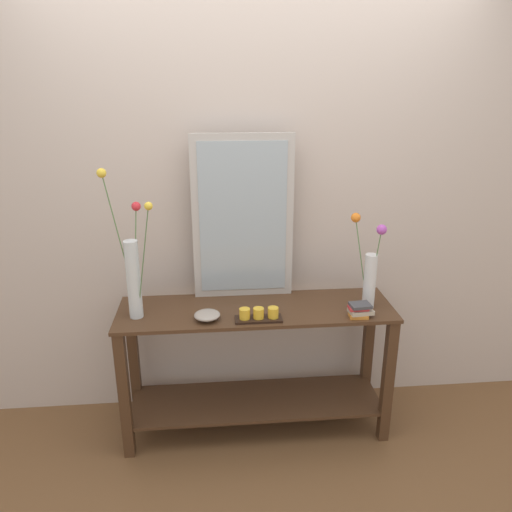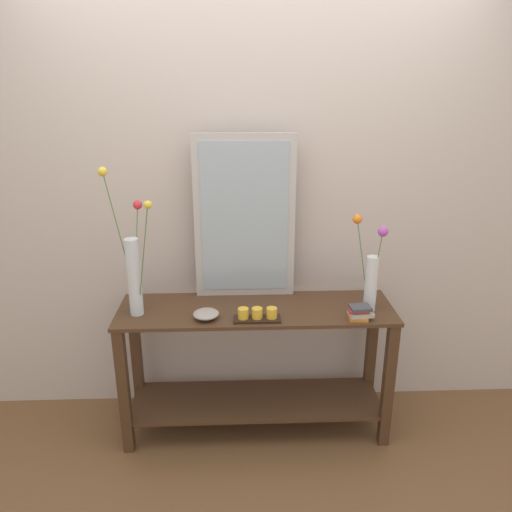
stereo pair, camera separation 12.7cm
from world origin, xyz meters
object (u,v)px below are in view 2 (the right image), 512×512
Objects in this scene: candle_tray at (257,315)px; book_stack at (360,312)px; console_table at (256,357)px; vase_right at (371,274)px; decorative_bowl at (206,314)px; mirror_leaning at (245,218)px; tall_vase_left at (134,268)px.

book_stack reaches higher than candle_tray.
vase_right is at bearing -3.65° from console_table.
console_table is 11.08× the size of decorative_bowl.
console_table is 11.53× the size of book_stack.
book_stack is at bearing -1.01° from candle_tray.
decorative_bowl reaches higher than console_table.
mirror_leaning is 1.16× the size of tall_vase_left.
vase_right is 2.11× the size of candle_tray.
console_table is at bearing 176.35° from vase_right.
tall_vase_left is (-0.64, -0.05, 0.57)m from console_table.
book_stack is (0.59, -0.34, -0.42)m from mirror_leaning.
mirror_leaning is at bearing 106.41° from console_table.
book_stack is (0.80, -0.04, 0.01)m from decorative_bowl.
mirror_leaning is 1.78× the size of vase_right.
tall_vase_left reaches higher than decorative_bowl.
candle_tray is 1.80× the size of decorative_bowl.
tall_vase_left is 1.19m from book_stack.
candle_tray is at bearing 178.99° from book_stack.
tall_vase_left is at bearing 171.19° from candle_tray.
book_stack reaches higher than decorative_bowl.
vase_right is at bearing 0.29° from tall_vase_left.
mirror_leaning is 0.66m from tall_vase_left.
decorative_bowl is at bearing 174.00° from candle_tray.
candle_tray is at bearing -170.19° from vase_right.
vase_right is at bearing 56.46° from book_stack.
vase_right is 3.80× the size of decorative_bowl.
candle_tray is 0.53m from book_stack.
console_table is 0.80m from vase_right.
console_table is at bearing -73.59° from mirror_leaning.
vase_right is (0.61, -0.04, 0.51)m from console_table.
tall_vase_left is at bearing -179.71° from vase_right.
candle_tray reaches higher than decorative_bowl.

